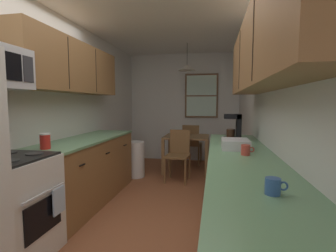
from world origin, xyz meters
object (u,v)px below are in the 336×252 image
(storage_canister, at_px, (45,141))
(dining_table, at_px, (187,142))
(trash_bin, at_px, (136,159))
(mug_spare, at_px, (273,186))
(dining_chair_far, at_px, (191,143))
(table_serving_bowl, at_px, (182,134))
(stove_range, at_px, (11,208))
(dish_rack, at_px, (235,144))
(mug_by_coffeemaker, at_px, (246,150))
(coffee_maker, at_px, (235,126))
(dining_chair_near, at_px, (178,153))

(storage_canister, bearing_deg, dining_table, 65.59)
(trash_bin, xyz_separation_m, mug_spare, (1.74, -3.00, 0.61))
(trash_bin, bearing_deg, dining_chair_far, 50.46)
(table_serving_bowl, bearing_deg, trash_bin, -145.04)
(stove_range, height_order, storage_canister, stove_range)
(dish_rack, bearing_deg, mug_by_coffeemaker, -77.40)
(trash_bin, distance_m, coffee_maker, 2.10)
(stove_range, relative_size, dish_rack, 3.24)
(dining_chair_near, height_order, coffee_maker, coffee_maker)
(trash_bin, xyz_separation_m, table_serving_bowl, (0.80, 0.56, 0.42))
(dining_chair_near, distance_m, table_serving_bowl, 0.66)
(coffee_maker, xyz_separation_m, table_serving_bowl, (-0.90, 1.53, -0.32))
(dining_table, bearing_deg, table_serving_bowl, 170.41)
(dining_chair_far, height_order, storage_canister, storage_canister)
(dining_table, xyz_separation_m, trash_bin, (-0.89, -0.54, -0.27))
(dining_chair_far, bearing_deg, coffee_maker, -70.02)
(dining_table, xyz_separation_m, dining_chair_far, (0.05, 0.59, -0.11))
(dining_chair_far, height_order, dish_rack, dish_rack)
(storage_canister, relative_size, mug_spare, 1.43)
(dining_table, xyz_separation_m, coffee_maker, (0.81, -1.52, 0.47))
(dining_chair_near, bearing_deg, coffee_maker, -46.13)
(coffee_maker, bearing_deg, storage_canister, -151.12)
(coffee_maker, relative_size, table_serving_bowl, 1.63)
(coffee_maker, bearing_deg, trash_bin, 150.18)
(storage_canister, distance_m, dish_rack, 1.99)
(trash_bin, bearing_deg, dining_chair_near, -3.45)
(stove_range, height_order, trash_bin, stove_range)
(storage_canister, distance_m, table_serving_bowl, 2.87)
(mug_by_coffeemaker, bearing_deg, stove_range, -164.65)
(dining_table, distance_m, table_serving_bowl, 0.18)
(dining_chair_near, xyz_separation_m, mug_spare, (0.93, -2.96, 0.44))
(coffee_maker, bearing_deg, stove_range, -141.53)
(dining_chair_near, bearing_deg, dining_table, 82.42)
(coffee_maker, height_order, mug_by_coffeemaker, coffee_maker)
(dining_chair_near, bearing_deg, mug_by_coffeemaker, -65.08)
(dish_rack, bearing_deg, stove_range, -156.02)
(storage_canister, height_order, mug_spare, storage_canister)
(mug_by_coffeemaker, bearing_deg, storage_canister, -177.97)
(mug_by_coffeemaker, xyz_separation_m, dish_rack, (-0.07, 0.31, 0.00))
(dining_chair_far, bearing_deg, dish_rack, -75.78)
(coffee_maker, relative_size, mug_by_coffeemaker, 2.80)
(coffee_maker, distance_m, mug_spare, 2.03)
(mug_spare, bearing_deg, mug_by_coffeemaker, 91.03)
(dining_chair_near, bearing_deg, dining_chair_far, 84.01)
(dining_table, bearing_deg, trash_bin, -148.65)
(mug_by_coffeemaker, bearing_deg, mug_spare, -88.97)
(table_serving_bowl, bearing_deg, dining_chair_far, 76.57)
(coffee_maker, bearing_deg, mug_by_coffeemaker, -88.90)
(mug_by_coffeemaker, distance_m, dish_rack, 0.32)
(dining_chair_far, xyz_separation_m, coffee_maker, (0.77, -2.11, 0.57))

